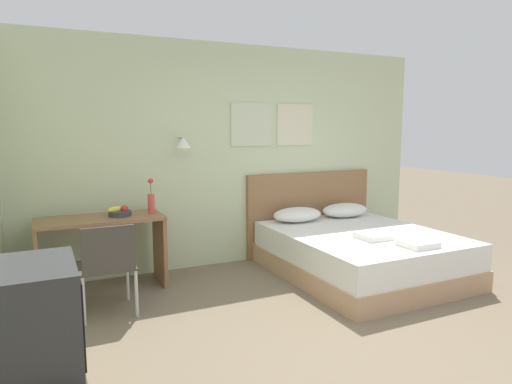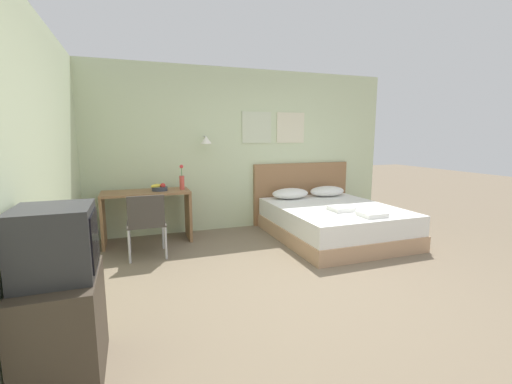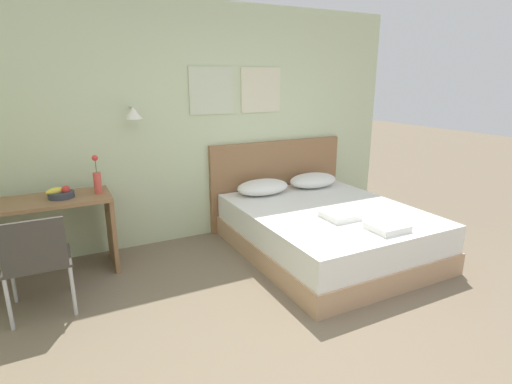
{
  "view_description": "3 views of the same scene",
  "coord_description": "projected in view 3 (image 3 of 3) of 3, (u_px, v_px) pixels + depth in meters",
  "views": [
    {
      "loc": [
        -2.03,
        -2.59,
        1.67
      ],
      "look_at": [
        -0.0,
        1.63,
        1.0
      ],
      "focal_mm": 32.0,
      "sensor_mm": 36.0,
      "label": 1
    },
    {
      "loc": [
        -1.66,
        -2.99,
        1.57
      ],
      "look_at": [
        -0.08,
        1.35,
        0.8
      ],
      "focal_mm": 24.0,
      "sensor_mm": 36.0,
      "label": 2
    },
    {
      "loc": [
        -1.3,
        -1.82,
        1.83
      ],
      "look_at": [
        0.22,
        1.16,
        0.88
      ],
      "focal_mm": 28.0,
      "sensor_mm": 36.0,
      "label": 3
    }
  ],
  "objects": [
    {
      "name": "bed",
      "position": [
        326.0,
        231.0,
        4.31
      ],
      "size": [
        1.72,
        2.09,
        0.5
      ],
      "color": "tan",
      "rests_on": "ground_plane"
    },
    {
      "name": "flower_vase",
      "position": [
        97.0,
        179.0,
        3.81
      ],
      "size": [
        0.07,
        0.07,
        0.37
      ],
      "color": "#D14C42",
      "rests_on": "desk"
    },
    {
      "name": "desk",
      "position": [
        42.0,
        224.0,
        3.69
      ],
      "size": [
        1.24,
        0.54,
        0.77
      ],
      "color": "#8E6642",
      "rests_on": "ground_plane"
    },
    {
      "name": "ground_plane",
      "position": [
        306.0,
        366.0,
        2.63
      ],
      "size": [
        24.0,
        24.0,
        0.0
      ],
      "primitive_type": "plane",
      "color": "#756651"
    },
    {
      "name": "desk_chair",
      "position": [
        37.0,
        257.0,
        3.08
      ],
      "size": [
        0.48,
        0.48,
        0.84
      ],
      "color": "#3D3833",
      "rests_on": "ground_plane"
    },
    {
      "name": "pillow_right",
      "position": [
        313.0,
        180.0,
        5.06
      ],
      "size": [
        0.64,
        0.41,
        0.18
      ],
      "color": "white",
      "rests_on": "bed"
    },
    {
      "name": "fruit_bowl",
      "position": [
        61.0,
        194.0,
        3.69
      ],
      "size": [
        0.25,
        0.23,
        0.11
      ],
      "color": "#333842",
      "rests_on": "desk"
    },
    {
      "name": "folded_towel_mid_bed",
      "position": [
        387.0,
        227.0,
        3.63
      ],
      "size": [
        0.32,
        0.29,
        0.06
      ],
      "color": "white",
      "rests_on": "bed"
    },
    {
      "name": "wall_back",
      "position": [
        182.0,
        125.0,
        4.46
      ],
      "size": [
        5.57,
        0.31,
        2.65
      ],
      "color": "beige",
      "rests_on": "ground_plane"
    },
    {
      "name": "headboard",
      "position": [
        277.0,
        182.0,
        5.15
      ],
      "size": [
        1.84,
        0.06,
        1.08
      ],
      "color": "#8E6642",
      "rests_on": "ground_plane"
    },
    {
      "name": "folded_towel_near_foot",
      "position": [
        340.0,
        215.0,
        3.93
      ],
      "size": [
        0.31,
        0.31,
        0.06
      ],
      "color": "white",
      "rests_on": "bed"
    },
    {
      "name": "pillow_left",
      "position": [
        263.0,
        187.0,
        4.74
      ],
      "size": [
        0.64,
        0.41,
        0.18
      ],
      "color": "white",
      "rests_on": "bed"
    }
  ]
}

